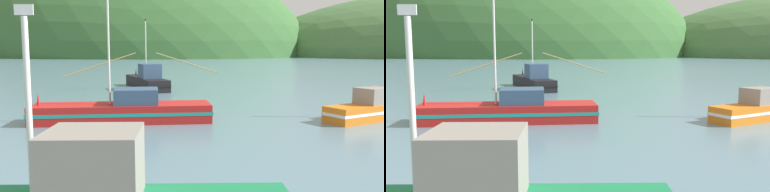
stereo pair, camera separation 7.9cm
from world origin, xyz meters
TOP-DOWN VIEW (x-y plane):
  - hill_far_left at (-55.68, 208.56)m, footprint 181.26×145.01m
  - hill_mid_left at (-53.31, 236.12)m, footprint 183.42×146.73m
  - fishing_boat_red at (6.45, 21.51)m, footprint 10.83×5.50m
  - fishing_boat_orange at (21.63, 25.44)m, footprint 7.49×6.67m
  - fishing_boat_black at (2.07, 40.27)m, footprint 14.47×9.99m

SIDE VIEW (x-z plane):
  - hill_far_left at x=-55.68m, z-range -51.79..51.79m
  - hill_mid_left at x=-53.31m, z-range -46.32..46.32m
  - fishing_boat_orange at x=21.63m, z-range -2.49..3.83m
  - fishing_boat_red at x=6.45m, z-range -3.03..4.40m
  - fishing_boat_black at x=2.07m, z-range -2.84..4.58m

